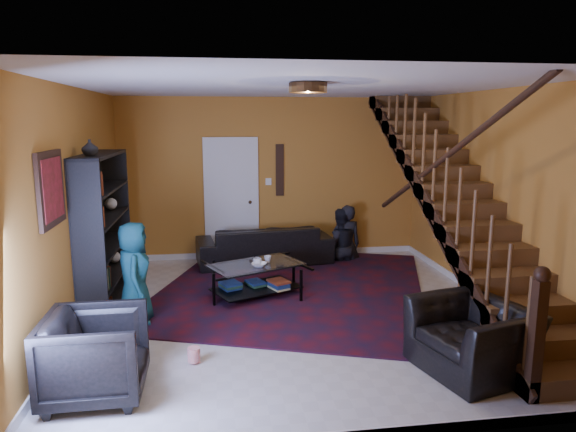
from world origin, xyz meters
name	(u,v)px	position (x,y,z in m)	size (l,w,h in m)	color
floor	(295,311)	(0.00, 0.00, 0.00)	(5.50, 5.50, 0.00)	beige
room	(194,280)	(-1.33, 1.33, 0.05)	(5.50, 5.50, 5.50)	#B57128
staircase	(458,200)	(2.12, 0.00, 1.40)	(0.95, 5.02, 3.18)	brown
bookshelf	(105,234)	(-2.40, 0.60, 0.96)	(0.35, 1.80, 2.00)	black
door	(232,201)	(-0.70, 2.73, 1.02)	(0.82, 0.05, 2.05)	silver
framed_picture	(51,189)	(-2.57, -0.90, 1.75)	(0.04, 0.74, 0.74)	maroon
wall_hanging	(280,170)	(0.15, 2.73, 1.55)	(0.14, 0.03, 0.90)	black
ceiling_fixture	(308,88)	(0.00, -0.80, 2.74)	(0.40, 0.40, 0.10)	#3F2814
rug	(293,287)	(0.11, 0.94, 0.01)	(3.65, 4.17, 0.02)	#430C14
sofa	(264,244)	(-0.17, 2.30, 0.33)	(2.25, 0.88, 0.66)	black
armchair_left	(96,355)	(-2.05, -1.78, 0.39)	(0.83, 0.85, 0.78)	black
armchair_right	(472,338)	(1.45, -1.79, 0.33)	(1.03, 0.90, 0.67)	black
person_adult_a	(346,245)	(1.27, 2.35, 0.26)	(0.52, 0.34, 1.42)	black
person_adult_b	(339,247)	(1.15, 2.35, 0.23)	(0.66, 0.51, 1.36)	black
person_child	(134,274)	(-1.95, -0.12, 0.62)	(0.61, 0.40, 1.25)	#174C5A
coffee_table	(256,278)	(-0.45, 0.64, 0.27)	(1.40, 1.15, 0.46)	black
cup_a	(258,262)	(-0.43, 0.60, 0.51)	(0.11, 0.11, 0.09)	#999999
cup_b	(268,259)	(-0.28, 0.70, 0.51)	(0.10, 0.10, 0.09)	#999999
bowl	(259,265)	(-0.42, 0.51, 0.49)	(0.20, 0.20, 0.05)	#999999
vase	(90,148)	(-2.41, 0.10, 2.10)	(0.18, 0.18, 0.19)	#999999
popcorn_bucket	(194,355)	(-1.23, -1.26, 0.09)	(0.13, 0.13, 0.15)	red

